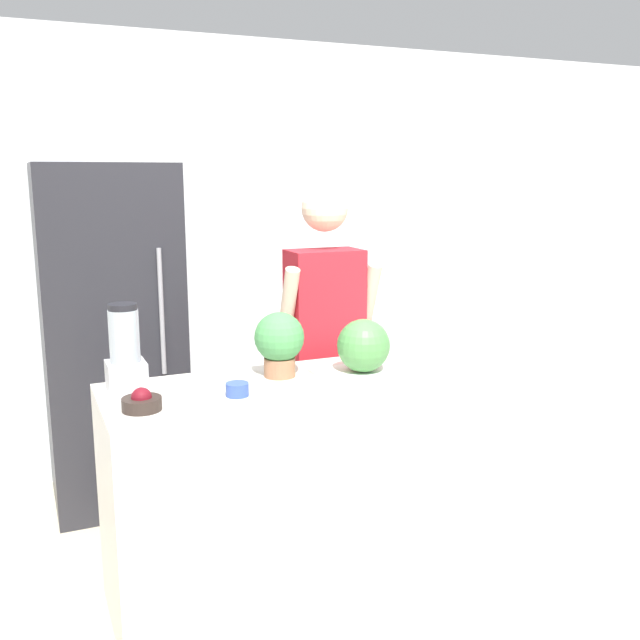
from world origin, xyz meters
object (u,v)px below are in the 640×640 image
Objects in this scene: watermelon at (363,346)px; potted_plant at (279,341)px; bowl_small_blue at (237,389)px; blender at (125,353)px; person at (325,352)px; bowl_cream at (194,391)px; bowl_cherries at (142,402)px; refrigerator at (112,337)px.

potted_plant is (-0.34, 0.12, 0.03)m from watermelon.
bowl_small_blue is 0.47m from blender.
person is 19.32× the size of bowl_small_blue.
person reaches higher than potted_plant.
person is 15.03× the size of bowl_cream.
bowl_small_blue is (-0.59, -0.08, -0.10)m from watermelon.
bowl_cherries is (-0.96, -0.10, -0.10)m from watermelon.
person is 1.21m from bowl_cherries.
potted_plant is (0.63, -0.04, -0.00)m from blender.
bowl_small_blue is 0.34m from potted_plant.
bowl_cherries is at bearing -86.87° from blender.
bowl_cherries is 0.37m from bowl_small_blue.
watermelon is 0.36m from potted_plant.
bowl_cream is 1.29× the size of bowl_small_blue.
bowl_small_blue is at bearing -135.97° from person.
bowl_cherries is 0.52× the size of potted_plant.
refrigerator is 8.13× the size of watermelon.
potted_plant is at bearing 161.10° from watermelon.
refrigerator reaches higher than bowl_small_blue.
blender is at bearing 130.14° from bowl_cream.
refrigerator is 1.37m from bowl_cream.
watermelon is at bearing -18.90° from potted_plant.
watermelon is at bearing -55.04° from refrigerator.
bowl_small_blue is at bearing -142.03° from potted_plant.
person is 1.12m from blender.
refrigerator reaches higher than watermelon.
bowl_cherries is 1.25× the size of bowl_cream.
refrigerator reaches higher than person.
refrigerator is 12.72× the size of bowl_cherries.
potted_plant is (0.42, 0.21, 0.11)m from bowl_cream.
potted_plant is at bearing 37.97° from bowl_small_blue.
bowl_cream is 0.48m from potted_plant.
bowl_cream is at bearing -49.86° from blender.
refrigerator is 6.68× the size of potted_plant.
refrigerator is 1.56m from watermelon.
watermelon is at bearing 6.78° from bowl_cream.
blender reaches higher than potted_plant.
bowl_small_blue is 0.26× the size of blender.
blender is (-0.97, 0.16, 0.03)m from watermelon.
refrigerator is 1.13m from blender.
refrigerator is at bearing 95.45° from bowl_cream.
refrigerator is 1.19m from person.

